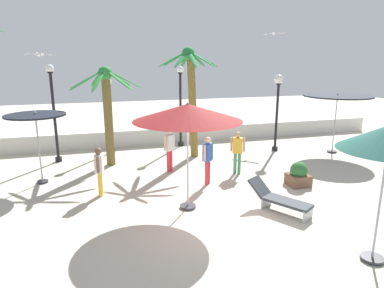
{
  "coord_description": "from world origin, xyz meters",
  "views": [
    {
      "loc": [
        -3.29,
        -8.15,
        4.34
      ],
      "look_at": [
        0.0,
        3.15,
        1.4
      ],
      "focal_mm": 32.11,
      "sensor_mm": 36.0,
      "label": 1
    }
  ],
  "objects": [
    {
      "name": "lamp_post_0",
      "position": [
        0.91,
        8.35,
        2.28
      ],
      "size": [
        0.33,
        0.33,
        3.98
      ],
      "color": "black",
      "rests_on": "ground_plane"
    },
    {
      "name": "guest_2",
      "position": [
        -3.22,
        2.71,
        0.97
      ],
      "size": [
        0.3,
        0.55,
        1.61
      ],
      "color": "gold",
      "rests_on": "ground_plane"
    },
    {
      "name": "palm_tree_0",
      "position": [
        0.88,
        6.31,
        3.05
      ],
      "size": [
        2.68,
        2.68,
        4.82
      ],
      "color": "olive",
      "rests_on": "ground_plane"
    },
    {
      "name": "planter",
      "position": [
        3.47,
        1.74,
        0.38
      ],
      "size": [
        0.7,
        0.7,
        0.85
      ],
      "color": "brown",
      "rests_on": "ground_plane"
    },
    {
      "name": "seagull_0",
      "position": [
        -4.78,
        3.85,
        4.46
      ],
      "size": [
        0.86,
        0.81,
        0.14
      ],
      "color": "white"
    },
    {
      "name": "guest_3",
      "position": [
        1.9,
        3.47,
        1.01
      ],
      "size": [
        0.51,
        0.38,
        1.67
      ],
      "color": "#3F8C59",
      "rests_on": "ground_plane"
    },
    {
      "name": "lamp_post_3",
      "position": [
        -2.54,
        8.02,
        1.95
      ],
      "size": [
        0.31,
        0.31,
        3.48
      ],
      "color": "black",
      "rests_on": "ground_plane"
    },
    {
      "name": "lamp_post_1",
      "position": [
        5.06,
        6.17,
        2.47
      ],
      "size": [
        0.43,
        0.43,
        3.63
      ],
      "color": "black",
      "rests_on": "ground_plane"
    },
    {
      "name": "seagull_1",
      "position": [
        6.61,
        9.68,
        5.67
      ],
      "size": [
        1.0,
        0.9,
        0.14
      ],
      "color": "white"
    },
    {
      "name": "lounge_chair_0",
      "position": [
        1.73,
        0.06,
        0.39
      ],
      "size": [
        1.45,
        1.9,
        0.84
      ],
      "color": "#B7B7BC",
      "rests_on": "ground_plane"
    },
    {
      "name": "palm_tree_1",
      "position": [
        -2.72,
        6.06,
        2.59
      ],
      "size": [
        2.9,
        2.78,
        4.05
      ],
      "color": "brown",
      "rests_on": "ground_plane"
    },
    {
      "name": "patio_umbrella_2",
      "position": [
        -5.2,
        4.53,
        2.32
      ],
      "size": [
        2.01,
        2.01,
        2.58
      ],
      "color": "#333338",
      "rests_on": "ground_plane"
    },
    {
      "name": "patio_umbrella_1",
      "position": [
        -0.76,
        1.0,
        2.86
      ],
      "size": [
        3.1,
        3.1,
        3.16
      ],
      "color": "#333338",
      "rests_on": "ground_plane"
    },
    {
      "name": "guest_0",
      "position": [
        0.45,
        2.74,
        1.04
      ],
      "size": [
        0.42,
        0.43,
        1.72
      ],
      "color": "#D8333F",
      "rests_on": "ground_plane"
    },
    {
      "name": "patio_umbrella_3",
      "position": [
        7.52,
        5.12,
        2.59
      ],
      "size": [
        3.06,
        3.06,
        2.8
      ],
      "color": "#333338",
      "rests_on": "ground_plane"
    },
    {
      "name": "lamp_post_2",
      "position": [
        -4.86,
        7.14,
        2.34
      ],
      "size": [
        0.33,
        0.33,
        4.11
      ],
      "color": "black",
      "rests_on": "ground_plane"
    },
    {
      "name": "guest_1",
      "position": [
        -0.53,
        4.46,
        1.05
      ],
      "size": [
        0.47,
        0.41,
        1.72
      ],
      "color": "#D8333F",
      "rests_on": "ground_plane"
    },
    {
      "name": "boundary_wall",
      "position": [
        0.0,
        9.01,
        0.41
      ],
      "size": [
        25.2,
        0.3,
        0.81
      ],
      "primitive_type": "cube",
      "color": "silver",
      "rests_on": "ground_plane"
    },
    {
      "name": "ground_plane",
      "position": [
        0.0,
        0.0,
        0.0
      ],
      "size": [
        56.0,
        56.0,
        0.0
      ],
      "primitive_type": "plane",
      "color": "beige"
    }
  ]
}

